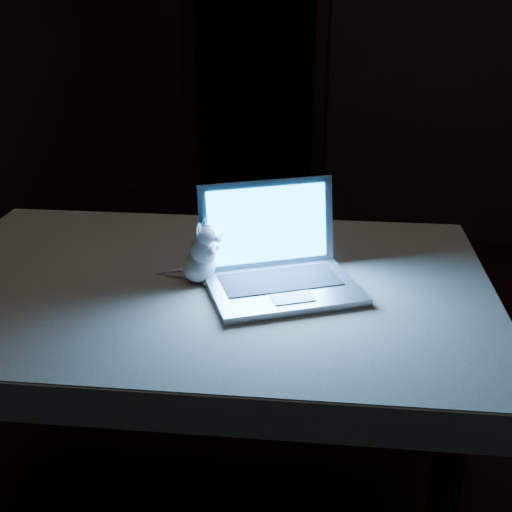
% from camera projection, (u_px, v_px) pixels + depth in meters
% --- Properties ---
extents(floor, '(5.00, 5.00, 0.00)m').
position_uv_depth(floor, '(235.00, 460.00, 2.23)').
color(floor, black).
rests_on(floor, ground).
extents(back_wall, '(4.50, 0.04, 2.60)m').
position_uv_depth(back_wall, '(422.00, 24.00, 3.80)').
color(back_wall, black).
rests_on(back_wall, ground).
extents(doorway, '(1.06, 0.36, 2.13)m').
position_uv_depth(doorway, '(255.00, 57.00, 4.32)').
color(doorway, black).
rests_on(doorway, back_wall).
extents(table, '(1.68, 1.35, 0.78)m').
position_uv_depth(table, '(207.00, 401.00, 1.89)').
color(table, black).
rests_on(table, floor).
extents(tablecloth, '(1.86, 1.71, 0.09)m').
position_uv_depth(tablecloth, '(215.00, 299.00, 1.74)').
color(tablecloth, beige).
rests_on(tablecloth, table).
extents(laptop, '(0.50, 0.50, 0.26)m').
position_uv_depth(laptop, '(284.00, 247.00, 1.62)').
color(laptop, '#A6A6AB').
rests_on(laptop, tablecloth).
extents(plush_mouse, '(0.18, 0.18, 0.17)m').
position_uv_depth(plush_mouse, '(199.00, 252.00, 1.70)').
color(plush_mouse, silver).
rests_on(plush_mouse, tablecloth).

